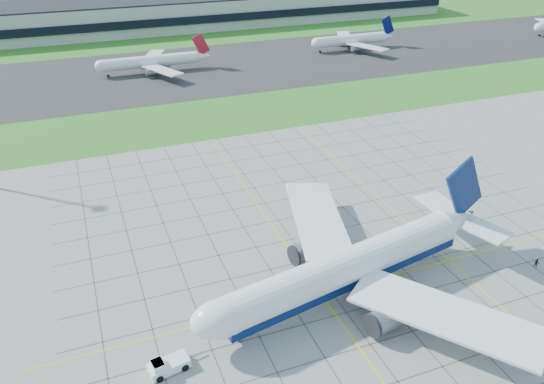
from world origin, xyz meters
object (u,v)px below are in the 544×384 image
(crew_near, at_px, (251,331))
(crew_far, at_px, (537,263))
(distant_jet_1, at_px, (152,61))
(airliner, at_px, (348,268))
(distant_jet_2, at_px, (352,40))
(pushback_tug, at_px, (167,365))

(crew_near, bearing_deg, crew_far, -69.65)
(distant_jet_1, bearing_deg, crew_far, -73.67)
(crew_far, bearing_deg, airliner, -147.77)
(crew_near, distance_m, distant_jet_2, 189.89)
(pushback_tug, bearing_deg, crew_near, -0.97)
(airliner, distance_m, pushback_tug, 34.70)
(crew_near, distance_m, distant_jet_1, 155.22)
(airliner, xyz_separation_m, crew_near, (-19.61, -3.91, -4.53))
(crew_far, relative_size, distant_jet_1, 0.04)
(distant_jet_1, height_order, distant_jet_2, same)
(pushback_tug, xyz_separation_m, distant_jet_2, (118.86, 160.91, 3.38))
(airliner, relative_size, crew_near, 32.56)
(pushback_tug, relative_size, crew_far, 4.63)
(crew_far, bearing_deg, distant_jet_1, 148.57)
(crew_near, xyz_separation_m, distant_jet_1, (11.23, 154.78, 3.51))
(crew_near, xyz_separation_m, distant_jet_2, (104.65, 158.41, 3.51))
(airliner, bearing_deg, crew_near, -179.67)
(distant_jet_2, bearing_deg, airliner, -118.83)
(distant_jet_1, bearing_deg, pushback_tug, -99.19)
(crew_near, relative_size, distant_jet_2, 0.05)
(pushback_tug, height_order, distant_jet_1, distant_jet_1)
(crew_near, bearing_deg, distant_jet_2, -10.35)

